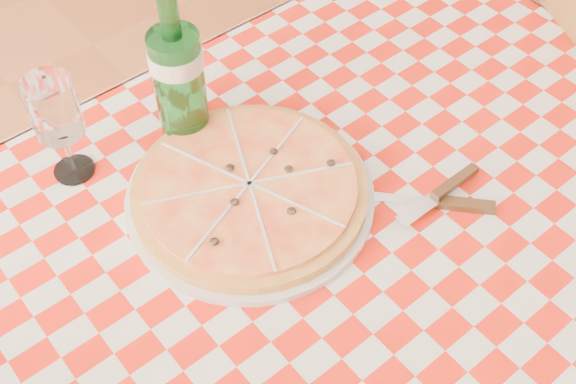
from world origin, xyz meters
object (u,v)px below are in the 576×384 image
at_px(water_bottle, 177,66).
at_px(wine_glass, 61,130).
at_px(dining_table, 325,279).
at_px(pizza_plate, 250,190).

xyz_separation_m(water_bottle, wine_glass, (-0.17, 0.04, -0.05)).
distance_m(dining_table, water_bottle, 0.37).
height_order(water_bottle, wine_glass, water_bottle).
distance_m(dining_table, wine_glass, 0.43).
distance_m(pizza_plate, wine_glass, 0.27).
relative_size(pizza_plate, water_bottle, 1.28).
height_order(dining_table, water_bottle, water_bottle).
height_order(pizza_plate, water_bottle, water_bottle).
height_order(pizza_plate, wine_glass, wine_glass).
height_order(dining_table, pizza_plate, pizza_plate).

